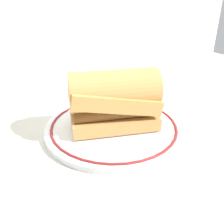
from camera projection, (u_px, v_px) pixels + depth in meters
name	position (u px, v px, depth m)	size (l,w,h in m)	color
ground_plane	(116.00, 132.00, 0.54)	(1.50, 1.50, 0.00)	beige
plate	(112.00, 127.00, 0.54)	(0.29, 0.29, 0.01)	white
sausage_sandwich	(112.00, 99.00, 0.51)	(0.20, 0.15, 0.12)	tan
drinking_glass	(0.00, 99.00, 0.59)	(0.06, 0.06, 0.10)	silver
butter_knife	(77.00, 87.00, 0.75)	(0.10, 0.15, 0.01)	silver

